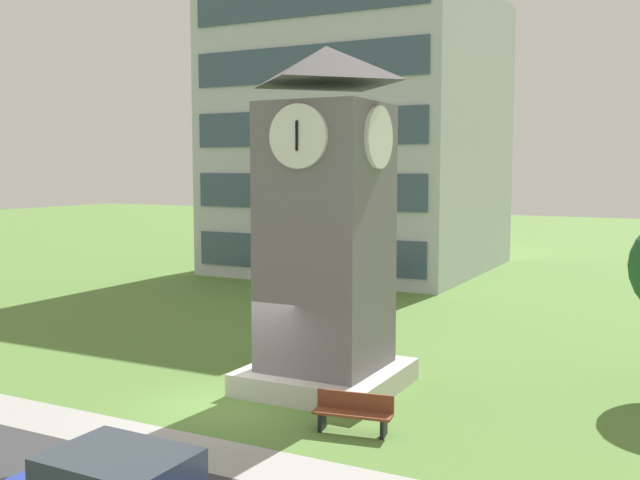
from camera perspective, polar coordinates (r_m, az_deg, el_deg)
The scene contains 5 objects.
ground_plane at distance 18.97m, azimuth -7.07°, elevation -12.75°, with size 160.00×160.00×0.00m, color #567F38.
kerb_strip at distance 16.95m, azimuth -12.43°, elevation -15.11°, with size 120.00×1.60×0.01m, color #9E9E99.
office_building at distance 44.07m, azimuth 3.44°, elevation 8.23°, with size 14.23×14.67×16.00m.
clock_tower at distance 19.60m, azimuth 0.48°, elevation -0.03°, with size 3.92×3.92×9.13m.
park_bench at distance 17.04m, azimuth 2.61°, elevation -13.22°, with size 1.86×0.78×0.88m.
Camera 1 is at (10.26, -14.80, 5.95)m, focal length 41.23 mm.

